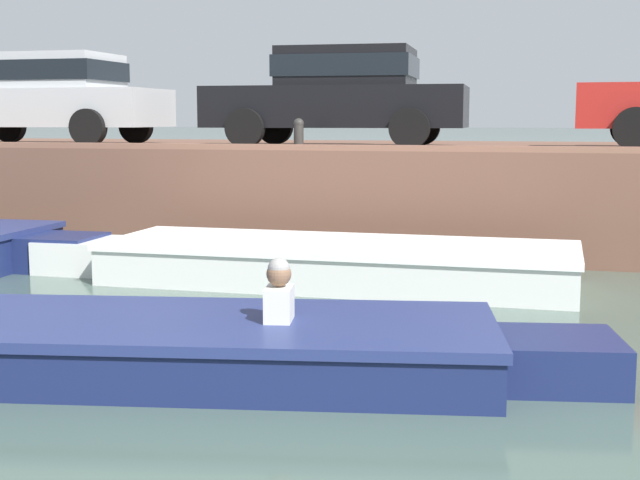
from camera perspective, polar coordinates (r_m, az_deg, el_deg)
ground_plane at (r=7.37m, az=6.72°, el=-7.71°), size 400.00×400.00×0.00m
far_quay_wall at (r=15.03m, az=10.95°, el=3.05°), size 60.00×6.00×1.53m
far_wall_coping at (r=12.12m, az=10.15°, el=5.77°), size 60.00×0.24×0.08m
boat_moored_central_white at (r=10.75m, az=-0.26°, el=-1.42°), size 6.71×1.93×0.50m
motorboat_passing at (r=6.93m, az=-6.55°, el=-6.82°), size 5.74×2.45×0.92m
car_leftmost_silver at (r=16.29m, az=-17.02°, el=8.87°), size 4.16×1.90×1.54m
car_left_inner_black at (r=14.29m, az=1.35°, el=9.40°), size 4.13×2.07×1.54m
mooring_bollard_mid at (r=12.69m, az=-1.38°, el=6.87°), size 0.15×0.15×0.45m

